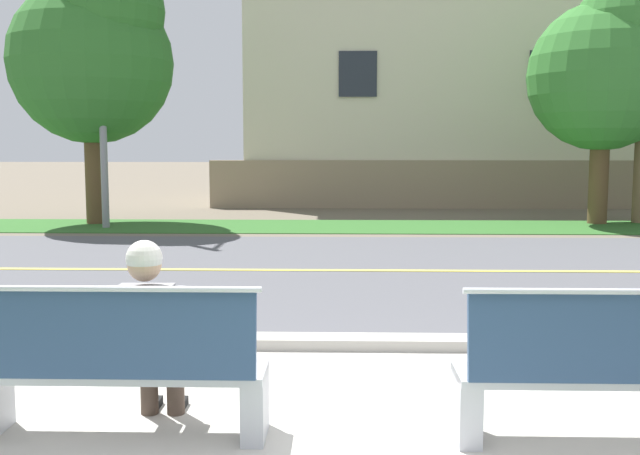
{
  "coord_description": "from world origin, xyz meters",
  "views": [
    {
      "loc": [
        -0.13,
        -4.16,
        1.83
      ],
      "look_at": [
        -0.33,
        3.27,
        1.0
      ],
      "focal_mm": 41.33,
      "sensor_mm": 36.0,
      "label": 1
    }
  ],
  "objects_px": {
    "seated_person_grey": "(150,328)",
    "shade_tree_far_left": "(95,50)",
    "shade_tree_left": "(609,65)",
    "bench_left": "(118,370)",
    "bench_right": "(609,374)",
    "streetlamp": "(102,25)"
  },
  "relations": [
    {
      "from": "shade_tree_far_left",
      "to": "bench_right",
      "type": "bearing_deg",
      "value": -60.16
    },
    {
      "from": "bench_left",
      "to": "shade_tree_left",
      "type": "relative_size",
      "value": 0.32
    },
    {
      "from": "bench_right",
      "to": "streetlamp",
      "type": "distance_m",
      "value": 14.36
    },
    {
      "from": "streetlamp",
      "to": "shade_tree_far_left",
      "type": "bearing_deg",
      "value": 121.27
    },
    {
      "from": "bench_left",
      "to": "shade_tree_far_left",
      "type": "height_order",
      "value": "shade_tree_far_left"
    },
    {
      "from": "bench_left",
      "to": "shade_tree_left",
      "type": "xyz_separation_m",
      "value": [
        7.5,
        12.9,
        3.2
      ]
    },
    {
      "from": "bench_left",
      "to": "streetlamp",
      "type": "distance_m",
      "value": 13.19
    },
    {
      "from": "streetlamp",
      "to": "shade_tree_left",
      "type": "bearing_deg",
      "value": 4.71
    },
    {
      "from": "streetlamp",
      "to": "shade_tree_far_left",
      "type": "distance_m",
      "value": 0.89
    },
    {
      "from": "shade_tree_left",
      "to": "seated_person_grey",
      "type": "bearing_deg",
      "value": -119.94
    },
    {
      "from": "streetlamp",
      "to": "shade_tree_far_left",
      "type": "height_order",
      "value": "streetlamp"
    },
    {
      "from": "seated_person_grey",
      "to": "shade_tree_left",
      "type": "relative_size",
      "value": 0.22
    },
    {
      "from": "streetlamp",
      "to": "shade_tree_left",
      "type": "distance_m",
      "value": 11.41
    },
    {
      "from": "seated_person_grey",
      "to": "shade_tree_far_left",
      "type": "height_order",
      "value": "shade_tree_far_left"
    },
    {
      "from": "bench_left",
      "to": "seated_person_grey",
      "type": "bearing_deg",
      "value": 46.25
    },
    {
      "from": "bench_left",
      "to": "seated_person_grey",
      "type": "xyz_separation_m",
      "value": [
        0.16,
        0.17,
        0.22
      ]
    },
    {
      "from": "shade_tree_left",
      "to": "bench_left",
      "type": "bearing_deg",
      "value": -120.16
    },
    {
      "from": "bench_left",
      "to": "bench_right",
      "type": "distance_m",
      "value": 2.99
    },
    {
      "from": "seated_person_grey",
      "to": "shade_tree_left",
      "type": "bearing_deg",
      "value": 60.06
    },
    {
      "from": "streetlamp",
      "to": "shade_tree_left",
      "type": "relative_size",
      "value": 1.4
    },
    {
      "from": "shade_tree_far_left",
      "to": "shade_tree_left",
      "type": "bearing_deg",
      "value": 1.39
    },
    {
      "from": "shade_tree_far_left",
      "to": "shade_tree_left",
      "type": "relative_size",
      "value": 1.09
    }
  ]
}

